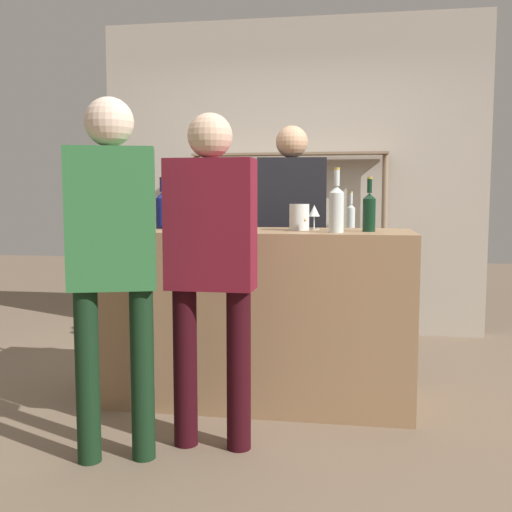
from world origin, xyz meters
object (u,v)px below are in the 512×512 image
counter_bottle_1 (200,206)px  server_behind_counter (291,228)px  customer_left (112,248)px  counter_bottle_4 (369,211)px  cork_jar (299,217)px  counter_bottle_3 (336,208)px  wine_glass (314,212)px  counter_bottle_0 (163,209)px  ice_bucket (210,212)px  counter_bottle_2 (224,210)px  customer_center (211,254)px

counter_bottle_1 → server_behind_counter: size_ratio=0.21×
customer_left → counter_bottle_4: bearing=-69.5°
counter_bottle_4 → cork_jar: (-0.41, 0.08, -0.04)m
counter_bottle_3 → server_behind_counter: (-0.35, 0.91, -0.16)m
wine_glass → cork_jar: cork_jar is taller
counter_bottle_1 → counter_bottle_3: (0.80, -0.08, -0.00)m
wine_glass → cork_jar: size_ratio=0.95×
counter_bottle_1 → wine_glass: counter_bottle_1 is taller
counter_bottle_0 → ice_bucket: counter_bottle_0 is taller
counter_bottle_2 → ice_bucket: 0.23m
counter_bottle_0 → wine_glass: bearing=3.3°
ice_bucket → customer_left: (-0.19, -1.11, -0.14)m
server_behind_counter → cork_jar: bearing=3.1°
wine_glass → server_behind_counter: (-0.20, 0.59, -0.13)m
customer_left → cork_jar: bearing=-55.1°
cork_jar → server_behind_counter: (-0.12, 0.71, -0.10)m
counter_bottle_1 → wine_glass: bearing=20.8°
customer_center → counter_bottle_1: bearing=19.8°
counter_bottle_3 → customer_center: bearing=-135.8°
counter_bottle_4 → customer_left: customer_left is taller
counter_bottle_1 → counter_bottle_3: size_ratio=1.04×
wine_glass → customer_left: bearing=-127.3°
counter_bottle_0 → counter_bottle_1: (0.29, -0.19, 0.02)m
counter_bottle_3 → customer_center: customer_center is taller
counter_bottle_1 → ice_bucket: counter_bottle_1 is taller
counter_bottle_3 → server_behind_counter: server_behind_counter is taller
counter_bottle_2 → customer_center: size_ratio=0.20×
counter_bottle_3 → ice_bucket: (-0.79, 0.32, -0.03)m
counter_bottle_1 → counter_bottle_4: size_ratio=1.19×
counter_bottle_2 → counter_bottle_3: (0.67, -0.13, 0.02)m
counter_bottle_0 → counter_bottle_4: size_ratio=1.03×
counter_bottle_2 → server_behind_counter: server_behind_counter is taller
customer_center → counter_bottle_4: bearing=-47.0°
counter_bottle_4 → customer_center: bearing=-137.9°
counter_bottle_0 → wine_glass: 0.95m
wine_glass → server_behind_counter: server_behind_counter is taller
counter_bottle_4 → server_behind_counter: (-0.53, 0.79, -0.14)m
ice_bucket → counter_bottle_3: bearing=-22.2°
counter_bottle_4 → ice_bucket: counter_bottle_4 is taller
counter_bottle_0 → cork_jar: size_ratio=2.05×
counter_bottle_1 → counter_bottle_3: counter_bottle_1 is taller
server_behind_counter → wine_glass: bearing=12.3°
counter_bottle_2 → ice_bucket: (-0.13, 0.19, -0.02)m
customer_left → customer_center: size_ratio=1.03×
counter_bottle_3 → wine_glass: size_ratio=2.42×
counter_bottle_0 → counter_bottle_1: counter_bottle_1 is taller
ice_bucket → counter_bottle_4: bearing=-11.5°
ice_bucket → cork_jar: size_ratio=1.33×
counter_bottle_2 → customer_left: 0.98m
counter_bottle_4 → cork_jar: counter_bottle_4 is taller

